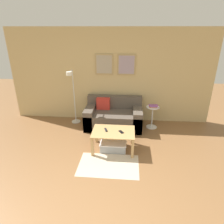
{
  "coord_description": "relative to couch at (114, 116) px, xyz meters",
  "views": [
    {
      "loc": [
        0.55,
        -1.89,
        2.52
      ],
      "look_at": [
        0.2,
        2.04,
        0.85
      ],
      "focal_mm": 32.0,
      "sensor_mm": 36.0,
      "label": 1
    }
  ],
  "objects": [
    {
      "name": "remote_control",
      "position": [
        -0.08,
        -1.13,
        0.18
      ],
      "size": [
        0.08,
        0.16,
        0.02
      ],
      "primitive_type": "cube",
      "rotation": [
        0.0,
        0.0,
        0.31
      ],
      "color": "#232328",
      "rests_on": "coffee_table"
    },
    {
      "name": "floor_lamp",
      "position": [
        -1.1,
        0.02,
        0.57
      ],
      "size": [
        0.25,
        0.49,
        1.51
      ],
      "color": "silver",
      "rests_on": "ground_plane"
    },
    {
      "name": "book_stack",
      "position": [
        1.04,
        -0.03,
        0.35
      ],
      "size": [
        0.24,
        0.15,
        0.06
      ],
      "color": "#D18438",
      "rests_on": "side_table"
    },
    {
      "name": "side_table",
      "position": [
        1.04,
        -0.0,
        0.08
      ],
      "size": [
        0.34,
        0.34,
        0.6
      ],
      "color": "white",
      "rests_on": "ground_plane"
    },
    {
      "name": "couch",
      "position": [
        0.0,
        0.0,
        0.0
      ],
      "size": [
        1.51,
        0.88,
        0.78
      ],
      "color": "brown",
      "rests_on": "ground_plane"
    },
    {
      "name": "storage_bin",
      "position": [
        0.09,
        -1.15,
        -0.18
      ],
      "size": [
        0.58,
        0.44,
        0.19
      ],
      "color": "#9EA3A8",
      "rests_on": "ground_plane"
    },
    {
      "name": "wall_back",
      "position": [
        -0.15,
        0.47,
        1.0
      ],
      "size": [
        5.6,
        0.09,
        2.55
      ],
      "color": "tan",
      "rests_on": "ground_plane"
    },
    {
      "name": "cell_phone",
      "position": [
        0.26,
        -1.18,
        0.18
      ],
      "size": [
        0.13,
        0.15,
        0.01
      ],
      "primitive_type": "cube",
      "rotation": [
        0.0,
        0.0,
        0.59
      ],
      "color": "black",
      "rests_on": "coffee_table"
    },
    {
      "name": "coffee_table",
      "position": [
        0.09,
        -1.16,
        0.09
      ],
      "size": [
        0.92,
        0.63,
        0.45
      ],
      "color": "tan",
      "rests_on": "ground_plane"
    },
    {
      "name": "area_rug",
      "position": [
        0.04,
        -1.74,
        -0.28
      ],
      "size": [
        1.19,
        0.76,
        0.01
      ],
      "primitive_type": "cube",
      "color": "#C1B299",
      "rests_on": "ground_plane"
    }
  ]
}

